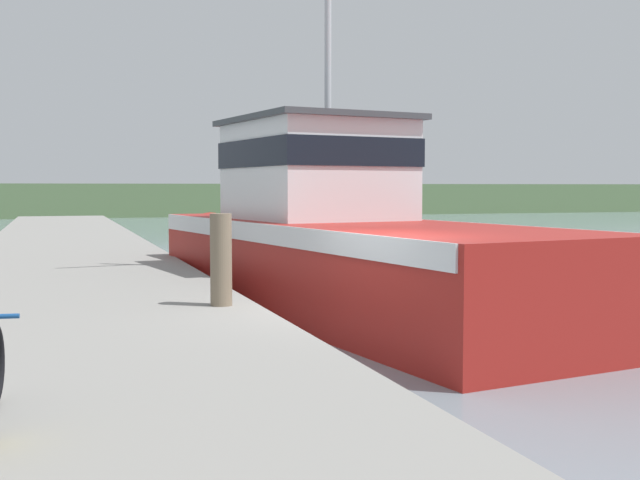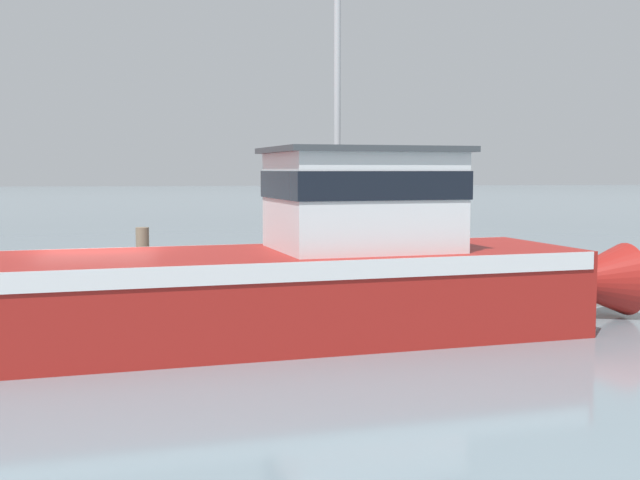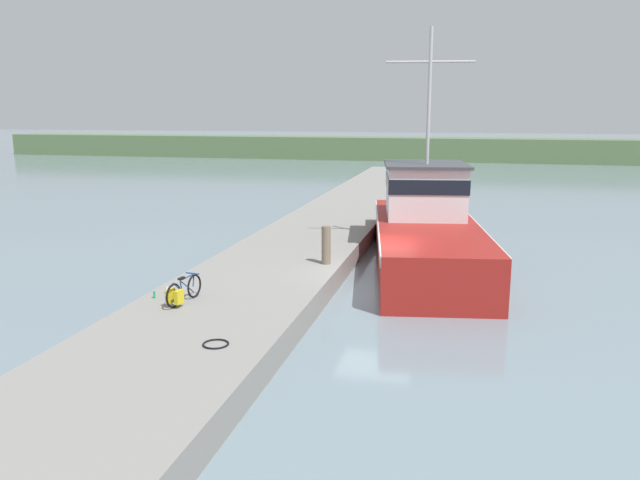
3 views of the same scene
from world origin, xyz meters
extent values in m
plane|color=gray|center=(0.00, 0.00, 0.00)|extent=(320.00, 320.00, 0.00)
cube|color=gray|center=(-3.83, 0.00, 0.39)|extent=(4.88, 80.00, 0.77)
cube|color=#567047|center=(30.00, 58.90, 1.40)|extent=(180.00, 5.00, 2.80)
cube|color=maroon|center=(1.34, 4.16, 0.91)|extent=(5.64, 12.59, 1.83)
cone|color=maroon|center=(0.21, 11.23, 0.91)|extent=(2.06, 2.43, 1.73)
cube|color=silver|center=(1.34, 4.16, 1.64)|extent=(5.68, 12.36, 0.37)
cube|color=silver|center=(1.10, 5.66, 2.85)|extent=(3.55, 4.01, 2.04)
cube|color=black|center=(1.10, 5.66, 3.20)|extent=(3.62, 4.09, 0.57)
cube|color=#3D4247|center=(1.10, 5.66, 3.93)|extent=(3.83, 4.33, 0.12)
cylinder|color=#756651|center=(-1.93, 0.86, 1.45)|extent=(0.32, 0.32, 1.35)
camera|label=1|loc=(-4.24, -10.69, 2.51)|focal=45.00mm
camera|label=2|loc=(17.81, 2.38, 3.51)|focal=45.00mm
camera|label=3|loc=(2.81, -19.96, 6.07)|focal=35.00mm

